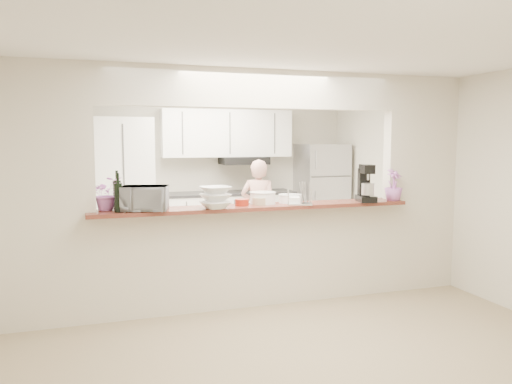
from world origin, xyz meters
name	(u,v)px	position (x,y,z in m)	size (l,w,h in m)	color
floor	(255,304)	(0.00, 0.00, 0.00)	(6.00, 6.00, 0.00)	gray
tile_overlay	(220,269)	(0.00, 1.55, 0.01)	(5.00, 2.90, 0.01)	silver
partition	(255,168)	(0.00, 0.00, 1.48)	(5.00, 0.15, 2.50)	beige
bar_counter	(255,252)	(0.00, 0.00, 0.58)	(3.40, 0.38, 1.09)	beige
kitchen_cabinets	(190,191)	(-0.19, 2.72, 0.97)	(3.15, 0.62, 2.25)	white
refrigerator	(321,194)	(2.05, 2.65, 0.85)	(0.75, 0.70, 1.70)	#ABABB0
flower_left	(106,193)	(-1.50, 0.05, 1.25)	(0.30, 0.26, 0.33)	#E378C8
wine_bottle_a	(117,194)	(-1.40, 0.07, 1.24)	(0.08, 0.08, 0.39)	black
wine_bottle_b	(118,197)	(-1.40, -0.13, 1.24)	(0.07, 0.07, 0.37)	black
toaster_oven	(145,198)	(-1.15, -0.10, 1.21)	(0.44, 0.29, 0.24)	#A6A6AA
serving_bowls	(215,198)	(-0.47, -0.17, 1.20)	(0.30, 0.30, 0.22)	silver
plate_stack_a	(263,198)	(0.10, 0.03, 1.15)	(0.28, 0.28, 0.13)	white
plate_stack_b	(290,198)	(0.42, 0.03, 1.14)	(0.26, 0.26, 0.09)	white
red_bowl	(242,202)	(-0.15, -0.03, 1.12)	(0.15, 0.15, 0.07)	maroon
tan_bowl	(260,201)	(0.05, -0.03, 1.13)	(0.16, 0.16, 0.08)	tan
utensil_caddy	(299,195)	(0.45, -0.15, 1.19)	(0.29, 0.23, 0.24)	silver
stand_mixer	(366,185)	(1.25, -0.14, 1.28)	(0.24, 0.31, 0.41)	black
flower_right	(394,185)	(1.60, -0.15, 1.27)	(0.20, 0.20, 0.35)	#CE70D0
person	(259,211)	(0.67, 1.88, 0.74)	(0.54, 0.35, 1.48)	tan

